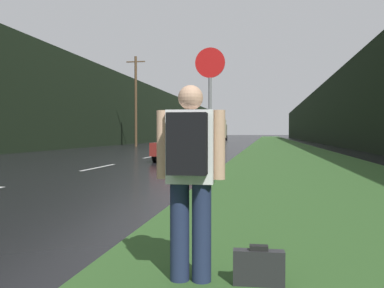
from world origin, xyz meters
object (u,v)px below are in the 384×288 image
(hitchhiker_with_backpack, at_px, (190,170))
(car_oncoming, at_px, (175,139))
(suitcase, at_px, (259,268))
(car_passing_near, at_px, (182,146))
(delivery_truck, at_px, (218,129))
(car_passing_far, at_px, (208,141))
(stop_sign, at_px, (210,105))

(hitchhiker_with_backpack, distance_m, car_oncoming, 33.88)
(hitchhiker_with_backpack, distance_m, suitcase, 0.97)
(suitcase, distance_m, car_passing_near, 15.49)
(suitcase, xyz_separation_m, car_passing_near, (-3.76, 15.02, 0.49))
(delivery_truck, bearing_deg, car_passing_far, -84.28)
(stop_sign, relative_size, car_oncoming, 0.67)
(car_oncoming, bearing_deg, car_passing_far, -65.62)
(stop_sign, height_order, car_passing_near, stop_sign)
(suitcase, height_order, delivery_truck, delivery_truck)
(car_passing_near, relative_size, car_oncoming, 0.92)
(stop_sign, height_order, delivery_truck, delivery_truck)
(stop_sign, bearing_deg, car_oncoming, 104.26)
(car_passing_near, bearing_deg, car_oncoming, -76.24)
(stop_sign, relative_size, car_passing_far, 0.74)
(car_passing_far, bearing_deg, car_passing_near, 90.00)
(hitchhiker_with_backpack, bearing_deg, stop_sign, 93.02)
(hitchhiker_with_backpack, bearing_deg, suitcase, 0.66)
(suitcase, distance_m, car_oncoming, 33.98)
(stop_sign, xyz_separation_m, hitchhiker_with_backpack, (0.58, -5.39, -0.90))
(suitcase, bearing_deg, hitchhiker_with_backpack, -179.34)
(hitchhiker_with_backpack, height_order, suitcase, hitchhiker_with_backpack)
(car_passing_near, height_order, car_oncoming, car_oncoming)
(car_passing_far, xyz_separation_m, delivery_truck, (-4.40, 43.91, 1.18))
(hitchhiker_with_backpack, height_order, car_passing_far, hitchhiker_with_backpack)
(car_passing_far, distance_m, car_oncoming, 10.65)
(suitcase, bearing_deg, car_oncoming, 100.78)
(stop_sign, bearing_deg, delivery_truck, 96.48)
(car_passing_near, xyz_separation_m, delivery_truck, (-4.40, 52.17, 1.27))
(hitchhiker_with_backpack, bearing_deg, car_passing_near, 98.90)
(hitchhiker_with_backpack, height_order, car_passing_near, hitchhiker_with_backpack)
(suitcase, height_order, car_oncoming, car_oncoming)
(car_passing_far, bearing_deg, suitcase, 99.18)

